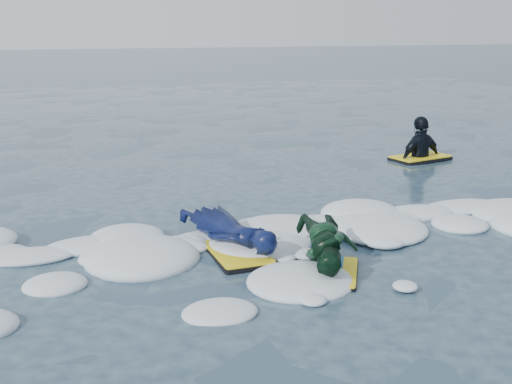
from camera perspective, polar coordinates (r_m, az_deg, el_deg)
ground at (r=6.47m, az=2.92°, el=-8.00°), size 120.00×120.00×0.00m
foam_band at (r=7.38m, az=0.25°, el=-5.02°), size 12.00×3.10×0.30m
prone_woman_unit at (r=7.28m, az=-2.23°, el=-3.57°), size 1.09×1.69×0.41m
prone_child_unit at (r=6.72m, az=6.43°, el=-4.87°), size 0.97×1.39×0.49m
waiting_rider_unit at (r=12.43m, az=14.36°, el=2.72°), size 1.24×0.87×1.68m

